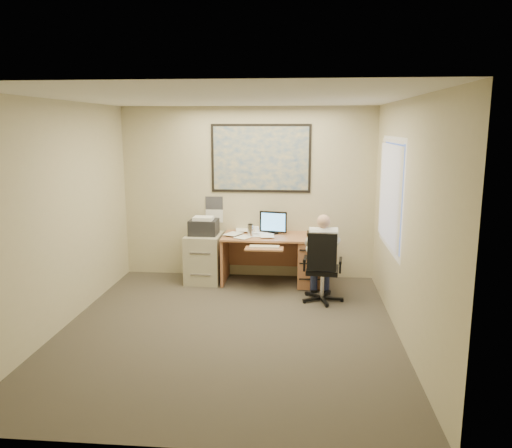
# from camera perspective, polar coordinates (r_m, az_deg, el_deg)

# --- Properties ---
(room_shell) EXTENTS (4.00, 4.50, 2.70)m
(room_shell) POSITION_cam_1_polar(r_m,az_deg,el_deg) (5.72, -3.31, 0.56)
(room_shell) COLOR #3B362D
(room_shell) RESTS_ON ground
(desk) EXTENTS (1.60, 0.97, 1.09)m
(desk) POSITION_cam_1_polar(r_m,az_deg,el_deg) (7.71, 4.60, -3.58)
(desk) COLOR #A36B45
(desk) RESTS_ON ground
(world_map) EXTENTS (1.56, 0.03, 1.06)m
(world_map) POSITION_cam_1_polar(r_m,az_deg,el_deg) (7.83, 0.55, 7.50)
(world_map) COLOR #1E4C93
(world_map) RESTS_ON room_shell
(wall_calendar) EXTENTS (0.28, 0.01, 0.42)m
(wall_calendar) POSITION_cam_1_polar(r_m,az_deg,el_deg) (8.03, -4.80, 1.66)
(wall_calendar) COLOR white
(wall_calendar) RESTS_ON room_shell
(window_blinds) EXTENTS (0.06, 1.40, 1.30)m
(window_blinds) POSITION_cam_1_polar(r_m,az_deg,el_deg) (6.52, 15.15, 3.28)
(window_blinds) COLOR beige
(window_blinds) RESTS_ON room_shell
(filing_cabinet) EXTENTS (0.55, 0.65, 1.03)m
(filing_cabinet) POSITION_cam_1_polar(r_m,az_deg,el_deg) (7.84, -5.92, -3.37)
(filing_cabinet) COLOR #AAA489
(filing_cabinet) RESTS_ON ground
(office_chair) EXTENTS (0.66, 0.66, 1.00)m
(office_chair) POSITION_cam_1_polar(r_m,az_deg,el_deg) (6.99, 7.63, -6.49)
(office_chair) COLOR black
(office_chair) RESTS_ON ground
(person) EXTENTS (0.52, 0.72, 1.21)m
(person) POSITION_cam_1_polar(r_m,az_deg,el_deg) (6.97, 7.63, -3.85)
(person) COLOR silver
(person) RESTS_ON office_chair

